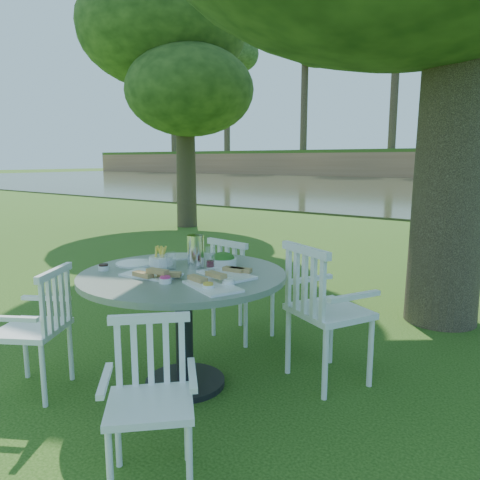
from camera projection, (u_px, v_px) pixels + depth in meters
name	position (u px, v px, depth m)	size (l,w,h in m)	color
ground	(227.00, 335.00, 4.27)	(140.00, 140.00, 0.00)	#1C3E0D
table	(183.00, 295.00, 3.21)	(1.40, 1.40, 0.82)	black
chair_ne	(318.00, 303.00, 3.26)	(0.66, 0.65, 1.00)	white
chair_nw	(236.00, 281.00, 4.09)	(0.50, 0.48, 0.90)	white
chair_sw	(43.00, 321.00, 3.13)	(0.57, 0.58, 0.86)	white
chair_se	(150.00, 386.00, 2.31)	(0.56, 0.56, 0.81)	white
tableware	(190.00, 264.00, 3.24)	(1.22, 0.82, 0.24)	white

